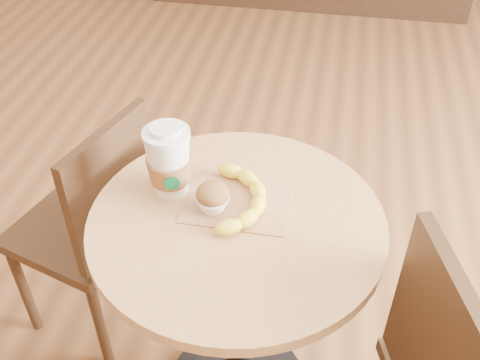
{
  "coord_description": "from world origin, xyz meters",
  "views": [
    {
      "loc": [
        0.25,
        -0.92,
        1.63
      ],
      "look_at": [
        0.07,
        0.02,
        0.83
      ],
      "focal_mm": 42.0,
      "sensor_mm": 36.0,
      "label": 1
    }
  ],
  "objects_px": {
    "coffee_cup": "(169,163)",
    "banana": "(241,199)",
    "cafe_table": "(237,283)",
    "muffin": "(213,197)",
    "chair_left": "(93,224)"
  },
  "relations": [
    {
      "from": "cafe_table",
      "to": "chair_left",
      "type": "bearing_deg",
      "value": 157.09
    },
    {
      "from": "chair_left",
      "to": "coffee_cup",
      "type": "xyz_separation_m",
      "value": [
        0.3,
        -0.13,
        0.38
      ]
    },
    {
      "from": "muffin",
      "to": "chair_left",
      "type": "bearing_deg",
      "value": 156.4
    },
    {
      "from": "chair_left",
      "to": "muffin",
      "type": "xyz_separation_m",
      "value": [
        0.42,
        -0.18,
        0.33
      ]
    },
    {
      "from": "cafe_table",
      "to": "coffee_cup",
      "type": "distance_m",
      "value": 0.36
    },
    {
      "from": "chair_left",
      "to": "muffin",
      "type": "relative_size",
      "value": 10.62
    },
    {
      "from": "cafe_table",
      "to": "chair_left",
      "type": "distance_m",
      "value": 0.52
    },
    {
      "from": "coffee_cup",
      "to": "muffin",
      "type": "xyz_separation_m",
      "value": [
        0.11,
        -0.05,
        -0.04
      ]
    },
    {
      "from": "chair_left",
      "to": "banana",
      "type": "relative_size",
      "value": 3.2
    },
    {
      "from": "cafe_table",
      "to": "coffee_cup",
      "type": "bearing_deg",
      "value": 158.22
    },
    {
      "from": "coffee_cup",
      "to": "banana",
      "type": "xyz_separation_m",
      "value": [
        0.17,
        -0.02,
        -0.06
      ]
    },
    {
      "from": "coffee_cup",
      "to": "banana",
      "type": "relative_size",
      "value": 0.7
    },
    {
      "from": "cafe_table",
      "to": "muffin",
      "type": "relative_size",
      "value": 9.66
    },
    {
      "from": "coffee_cup",
      "to": "chair_left",
      "type": "bearing_deg",
      "value": 134.34
    },
    {
      "from": "cafe_table",
      "to": "banana",
      "type": "xyz_separation_m",
      "value": [
        0.0,
        0.04,
        0.25
      ]
    }
  ]
}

